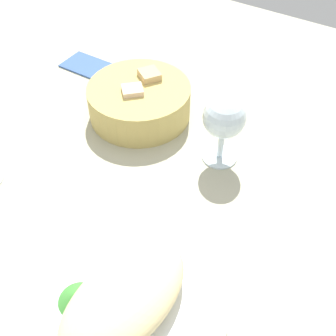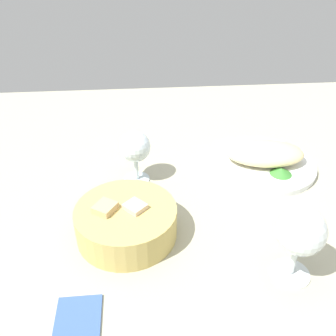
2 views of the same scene
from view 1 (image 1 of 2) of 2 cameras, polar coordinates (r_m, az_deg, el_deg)
ground_plane at (r=70.21cm, az=-6.54°, el=-2.13°), size 140.00×140.00×2.00cm
plate at (r=55.99cm, az=-5.76°, el=-18.85°), size 25.68×25.68×1.40cm
omelette at (r=53.14cm, az=-6.02°, el=-17.42°), size 20.33×13.18×4.95cm
lettuce_garnish at (r=55.99cm, az=-12.36°, el=-17.05°), size 5.19×5.19×1.54cm
bread_basket at (r=79.53cm, az=-3.93°, el=9.22°), size 19.32×19.32×7.71cm
wine_glass_near at (r=67.52cm, az=7.72°, el=6.56°), size 7.06×7.06×12.56cm
folded_napkin at (r=96.39cm, az=-11.02°, el=13.74°), size 7.09×11.06×0.80cm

